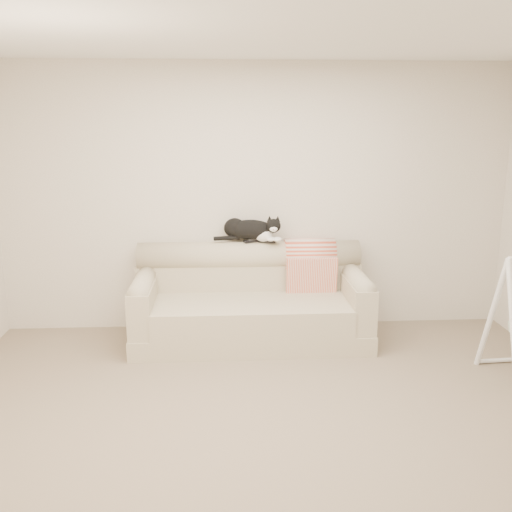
{
  "coord_description": "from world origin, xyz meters",
  "views": [
    {
      "loc": [
        -0.34,
        -3.56,
        2.06
      ],
      "look_at": [
        -0.05,
        1.27,
        0.9
      ],
      "focal_mm": 40.0,
      "sensor_mm": 36.0,
      "label": 1
    }
  ],
  "objects_px": {
    "sofa": "(251,303)",
    "remote_a": "(253,241)",
    "remote_b": "(267,241)",
    "tuxedo_cat": "(251,230)"
  },
  "relations": [
    {
      "from": "remote_b",
      "to": "sofa",
      "type": "bearing_deg",
      "value": -128.07
    },
    {
      "from": "sofa",
      "to": "remote_a",
      "type": "relative_size",
      "value": 11.86
    },
    {
      "from": "remote_b",
      "to": "tuxedo_cat",
      "type": "bearing_deg",
      "value": 168.72
    },
    {
      "from": "sofa",
      "to": "tuxedo_cat",
      "type": "xyz_separation_m",
      "value": [
        0.01,
        0.26,
        0.67
      ]
    },
    {
      "from": "sofa",
      "to": "remote_a",
      "type": "height_order",
      "value": "remote_a"
    },
    {
      "from": "sofa",
      "to": "tuxedo_cat",
      "type": "bearing_deg",
      "value": 86.93
    },
    {
      "from": "remote_a",
      "to": "remote_b",
      "type": "distance_m",
      "value": 0.14
    },
    {
      "from": "sofa",
      "to": "remote_a",
      "type": "bearing_deg",
      "value": 81.68
    },
    {
      "from": "remote_b",
      "to": "tuxedo_cat",
      "type": "distance_m",
      "value": 0.2
    },
    {
      "from": "sofa",
      "to": "remote_a",
      "type": "xyz_separation_m",
      "value": [
        0.04,
        0.24,
        0.56
      ]
    }
  ]
}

